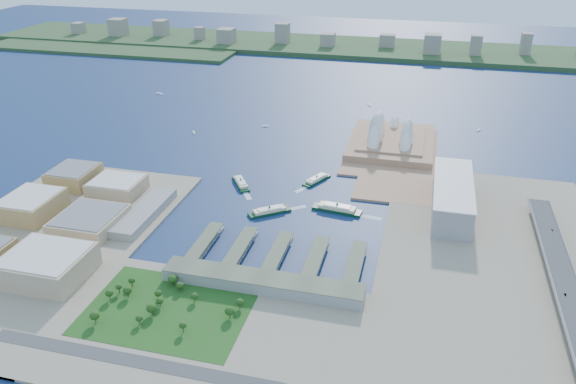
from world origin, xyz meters
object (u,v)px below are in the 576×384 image
(ferry_a, at_px, (241,182))
(ferry_b, at_px, (317,178))
(opera_house, at_px, (393,128))
(toaster_building, at_px, (452,196))
(ferry_c, at_px, (269,210))
(car_b, at_px, (565,294))
(car_c, at_px, (552,229))
(ferry_d, at_px, (337,207))

(ferry_a, bearing_deg, ferry_b, -12.24)
(opera_house, bearing_deg, toaster_building, -65.77)
(ferry_c, distance_m, car_b, 336.81)
(toaster_building, height_order, ferry_a, toaster_building)
(ferry_a, bearing_deg, car_c, -40.90)
(car_c, bearing_deg, ferry_b, -17.58)
(ferry_b, bearing_deg, ferry_d, -35.83)
(ferry_c, bearing_deg, ferry_b, -56.98)
(ferry_b, xyz_separation_m, car_c, (287.93, -91.23, 10.79))
(opera_house, xyz_separation_m, ferry_b, (-88.93, -155.55, -27.34))
(ferry_b, bearing_deg, car_c, 8.72)
(opera_house, bearing_deg, ferry_b, -119.76)
(ferry_b, height_order, car_b, car_b)
(toaster_building, bearing_deg, ferry_a, 178.48)
(toaster_building, distance_m, ferry_d, 142.04)
(ferry_b, distance_m, ferry_d, 89.99)
(ferry_d, bearing_deg, car_b, -112.77)
(ferry_b, bearing_deg, toaster_building, 12.35)
(toaster_building, relative_size, car_c, 37.67)
(ferry_b, distance_m, car_b, 354.31)
(car_b, bearing_deg, ferry_c, 160.70)
(car_b, distance_m, car_c, 125.95)
(ferry_b, relative_size, ferry_c, 0.92)
(ferry_c, relative_size, car_c, 12.99)
(opera_house, height_order, toaster_building, opera_house)
(ferry_c, bearing_deg, opera_house, -63.17)
(opera_house, distance_m, car_c, 317.45)
(ferry_a, relative_size, ferry_c, 0.94)
(toaster_building, bearing_deg, ferry_d, -165.62)
(toaster_building, bearing_deg, car_b, -59.65)
(ferry_a, distance_m, car_b, 418.89)
(toaster_building, xyz_separation_m, ferry_a, (-277.18, 7.36, -15.74))
(ferry_c, relative_size, ferry_d, 0.87)
(opera_house, distance_m, toaster_building, 219.62)
(opera_house, distance_m, ferry_c, 291.55)
(ferry_c, xyz_separation_m, car_c, (325.72, 14.40, 10.39))
(opera_house, bearing_deg, car_b, -62.85)
(toaster_building, xyz_separation_m, ferry_c, (-216.72, -61.18, -15.44))
(ferry_a, distance_m, car_c, 390.10)
(toaster_building, relative_size, ferry_d, 2.52)
(ferry_a, bearing_deg, ferry_c, -81.51)
(ferry_a, bearing_deg, ferry_d, -49.75)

